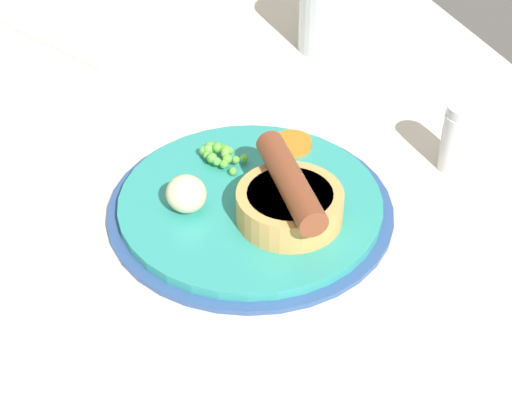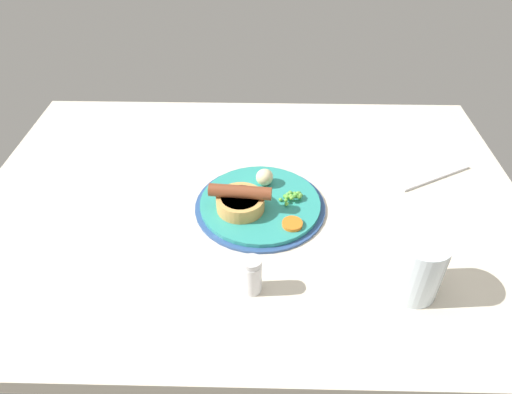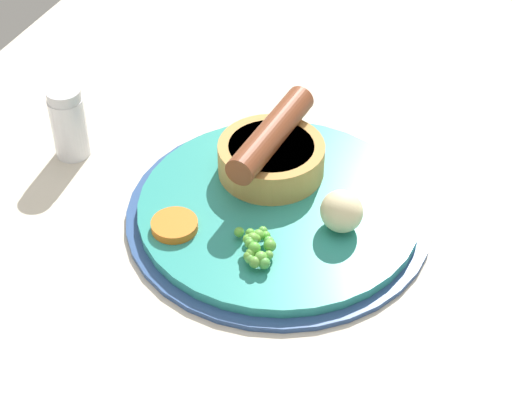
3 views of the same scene
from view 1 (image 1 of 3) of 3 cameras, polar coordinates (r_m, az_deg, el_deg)
The scene contains 9 objects.
dining_table at distance 75.38cm, azimuth -1.75°, elevation -3.30°, with size 110.00×80.00×3.00cm, color beige.
dinner_plate at distance 76.25cm, azimuth -0.37°, elevation -0.65°, with size 25.56×25.56×1.40cm.
sausage_pudding at distance 72.42cm, azimuth 2.27°, elevation -0.21°, with size 11.93×9.18×5.31cm.
pea_pile at distance 79.70cm, azimuth -2.44°, elevation 2.95°, with size 4.74×4.00×1.78cm.
potato_chunk_0 at distance 73.86cm, azimuth -4.67°, elevation 0.21°, with size 3.39×3.57×3.39cm, color beige.
carrot_slice_2 at distance 82.00cm, azimuth 2.43°, elevation 3.57°, with size 3.78×3.78×0.73cm, color orange.
fork at distance 104.61cm, azimuth -13.32°, elevation 9.96°, with size 18.00×1.60×0.60cm, color silver.
drinking_glass at distance 99.69cm, azimuth 5.22°, elevation 12.69°, with size 7.97×7.97×10.82cm, color silver.
salt_shaker at distance 82.09cm, azimuth 13.34°, elevation 3.87°, with size 3.15×3.15×6.88cm.
Camera 1 is at (52.77, -18.66, 51.98)cm, focal length 60.00 mm.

